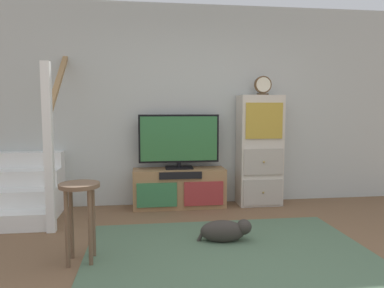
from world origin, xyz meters
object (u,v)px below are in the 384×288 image
at_px(side_cabinet, 260,151).
at_px(dog, 226,231).
at_px(media_console, 179,188).
at_px(bar_stool_near, 80,204).
at_px(television, 179,140).
at_px(desk_clock, 263,86).

bearing_deg(side_cabinet, dog, -119.81).
relative_size(media_console, bar_stool_near, 1.76).
bearing_deg(side_cabinet, television, 179.29).
bearing_deg(television, bar_stool_near, -121.33).
relative_size(desk_clock, bar_stool_near, 0.37).
bearing_deg(desk_clock, television, 178.54).
bearing_deg(dog, desk_clock, 59.10).
distance_m(media_console, dog, 1.38).
bearing_deg(dog, media_console, 103.93).
xyz_separation_m(desk_clock, dog, (-0.79, -1.33, -1.50)).
height_order(bar_stool_near, dog, bar_stool_near).
height_order(side_cabinet, dog, side_cabinet).
distance_m(media_console, television, 0.64).
xyz_separation_m(media_console, bar_stool_near, (-1.00, -1.63, 0.26)).
xyz_separation_m(media_console, side_cabinet, (1.10, 0.01, 0.48)).
distance_m(television, dog, 1.60).
relative_size(bar_stool_near, dog, 1.27).
xyz_separation_m(side_cabinet, dog, (-0.77, -1.34, -0.63)).
bearing_deg(media_console, side_cabinet, 0.53).
bearing_deg(bar_stool_near, media_console, 58.30).
relative_size(television, desk_clock, 4.19).
xyz_separation_m(media_console, television, (-0.00, 0.02, 0.64)).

